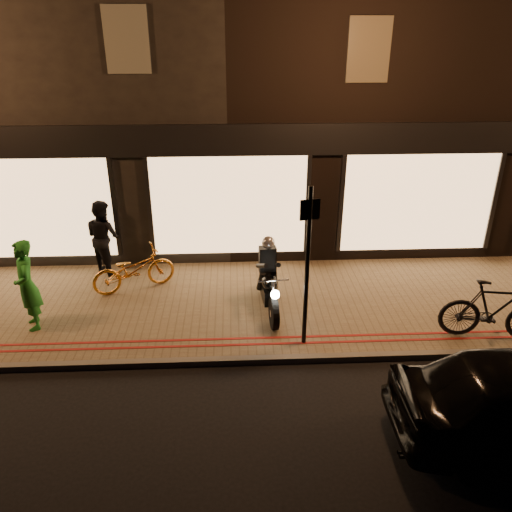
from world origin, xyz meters
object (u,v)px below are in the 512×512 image
Objects in this scene: sign_post at (308,260)px; bicycle_gold at (134,270)px; motorcycle at (269,283)px; person_green at (27,285)px.

sign_post is 4.30m from bicycle_gold.
bicycle_gold is at bearing 155.72° from motorcycle.
motorcycle is 4.62m from person_green.
person_green reaches higher than motorcycle.
sign_post is 1.66× the size of bicycle_gold.
motorcycle is 1.08× the size of person_green.
person_green is at bearing 171.21° from sign_post.
motorcycle reaches higher than bicycle_gold.
sign_post is at bearing 55.30° from person_green.
motorcycle is 3.08m from bicycle_gold.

